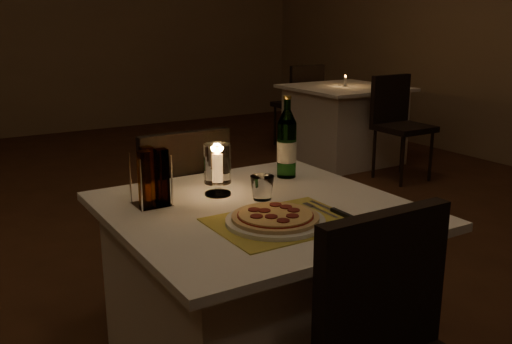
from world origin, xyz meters
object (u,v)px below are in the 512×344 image
hurricane_candle (217,166)px  plate (275,221)px  water_bottle (287,145)px  pizza (275,216)px  neighbor_table_right (344,124)px  main_table (259,301)px  chair_far (178,204)px  tumbler (262,188)px

hurricane_candle → plate: bearing=-88.5°
water_bottle → hurricane_candle: (-0.36, -0.08, -0.02)m
pizza → neighbor_table_right: pizza is taller
main_table → water_bottle: 0.64m
hurricane_candle → neighbor_table_right: 3.68m
main_table → neighbor_table_right: (2.62, 2.66, 0.00)m
plate → neighbor_table_right: (2.67, 2.84, -0.38)m
neighbor_table_right → main_table: bearing=-134.6°
chair_far → hurricane_candle: size_ratio=4.67×
chair_far → tumbler: 0.69m
main_table → tumbler: size_ratio=11.53×
chair_far → neighbor_table_right: chair_far is taller
hurricane_candle → tumbler: bearing=-48.7°
plate → water_bottle: bearing=52.1°
tumbler → chair_far: bearing=94.7°
chair_far → hurricane_candle: bearing=-96.5°
plate → tumbler: 0.27m
plate → water_bottle: 0.58m
neighbor_table_right → water_bottle: bearing=-134.2°
pizza → tumbler: size_ratio=3.23×
tumbler → neighbor_table_right: bearing=45.3°
chair_far → pizza: bearing=-93.2°
plate → hurricane_candle: 0.39m
neighbor_table_right → pizza: bearing=-133.3°
main_table → hurricane_candle: hurricane_candle is taller
plate → hurricane_candle: bearing=91.5°
plate → tumbler: (0.10, 0.24, 0.03)m
pizza → water_bottle: size_ratio=0.83×
main_table → plate: plate is taller
main_table → plate: size_ratio=3.12×
tumbler → neighbor_table_right: tumbler is taller
main_table → water_bottle: size_ratio=2.98×
hurricane_candle → chair_far: bearing=83.5°
plate → main_table: bearing=74.5°
chair_far → water_bottle: 0.63m
tumbler → neighbor_table_right: size_ratio=0.09×
chair_far → neighbor_table_right: bearing=36.6°
plate → chair_far: bearing=86.8°
pizza → hurricane_candle: size_ratio=1.45×
tumbler → water_bottle: bearing=39.8°
tumbler → neighbor_table_right: (2.57, 2.60, -0.41)m
tumbler → water_bottle: water_bottle is taller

